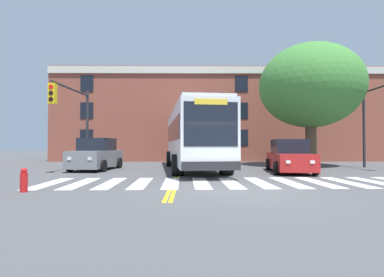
# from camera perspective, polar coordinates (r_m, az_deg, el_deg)

# --- Properties ---
(ground_plane) EXTENTS (120.00, 120.00, 0.00)m
(ground_plane) POSITION_cam_1_polar(r_m,az_deg,el_deg) (9.56, 9.42, -9.97)
(ground_plane) COLOR #4C4C4F
(crosswalk) EXTENTS (15.47, 3.84, 0.01)m
(crosswalk) POSITION_cam_1_polar(r_m,az_deg,el_deg) (11.82, 10.09, -8.26)
(crosswalk) COLOR white
(crosswalk) RESTS_ON ground
(lane_line_yellow_inner) EXTENTS (0.12, 36.00, 0.01)m
(lane_line_yellow_inner) POSITION_cam_1_polar(r_m,az_deg,el_deg) (25.58, -1.96, -4.47)
(lane_line_yellow_inner) COLOR gold
(lane_line_yellow_inner) RESTS_ON ground
(lane_line_yellow_outer) EXTENTS (0.12, 36.00, 0.01)m
(lane_line_yellow_outer) POSITION_cam_1_polar(r_m,az_deg,el_deg) (25.58, -1.60, -4.47)
(lane_line_yellow_outer) COLOR gold
(lane_line_yellow_outer) RESTS_ON ground
(city_bus) EXTENTS (3.79, 12.17, 3.59)m
(city_bus) POSITION_cam_1_polar(r_m,az_deg,el_deg) (17.85, 0.13, 0.42)
(city_bus) COLOR white
(city_bus) RESTS_ON ground
(car_grey_near_lane) EXTENTS (2.36, 4.44, 1.85)m
(car_grey_near_lane) POSITION_cam_1_polar(r_m,az_deg,el_deg) (18.37, -17.72, -3.08)
(car_grey_near_lane) COLOR slate
(car_grey_near_lane) RESTS_ON ground
(car_red_far_lane) EXTENTS (2.44, 4.68, 1.75)m
(car_red_far_lane) POSITION_cam_1_polar(r_m,az_deg,el_deg) (16.68, 18.07, -3.44)
(car_red_far_lane) COLOR #AD1E1E
(car_red_far_lane) RESTS_ON ground
(traffic_light_near_corner) EXTENTS (0.47, 3.99, 5.43)m
(traffic_light_near_corner) POSITION_cam_1_polar(r_m,az_deg,el_deg) (20.98, 31.95, 4.83)
(traffic_light_near_corner) COLOR #28282D
(traffic_light_near_corner) RESTS_ON ground
(traffic_light_far_corner) EXTENTS (0.51, 4.53, 4.91)m
(traffic_light_far_corner) POSITION_cam_1_polar(r_m,az_deg,el_deg) (18.26, -21.63, 4.98)
(traffic_light_far_corner) COLOR #28282D
(traffic_light_far_corner) RESTS_ON ground
(street_tree_curbside_large) EXTENTS (8.20, 8.23, 8.30)m
(street_tree_curbside_large) POSITION_cam_1_polar(r_m,az_deg,el_deg) (22.13, 21.63, 9.25)
(street_tree_curbside_large) COLOR brown
(street_tree_curbside_large) RESTS_ON ground
(building_facade) EXTENTS (33.54, 7.12, 8.36)m
(building_facade) POSITION_cam_1_polar(r_m,az_deg,el_deg) (29.84, 8.26, 4.05)
(building_facade) COLOR brown
(building_facade) RESTS_ON ground
(fire_hydrant) EXTENTS (0.22, 0.22, 0.75)m
(fire_hydrant) POSITION_cam_1_polar(r_m,az_deg,el_deg) (10.65, -29.37, -6.97)
(fire_hydrant) COLOR red
(fire_hydrant) RESTS_ON ground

